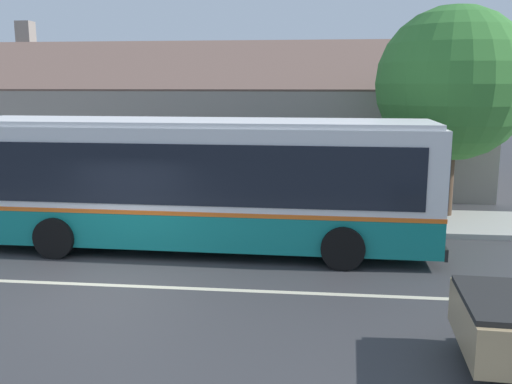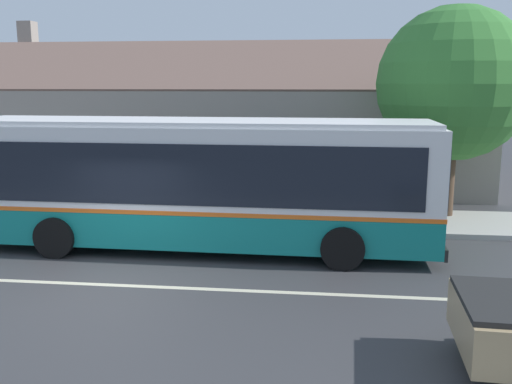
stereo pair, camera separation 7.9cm
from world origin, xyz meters
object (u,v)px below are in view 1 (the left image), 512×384
Objects in this scene: bus_stop_sign at (426,176)px; street_tree_primary at (453,84)px; transit_bus at (197,181)px; bench_down_street at (123,200)px.

street_tree_primary is at bearing 62.31° from bus_stop_sign.
transit_bus reaches higher than bus_stop_sign.
bench_down_street is at bearing 174.02° from bus_stop_sign.
transit_bus is 8.32m from street_tree_primary.
bus_stop_sign is (5.97, 2.09, -0.12)m from transit_bus.
bus_stop_sign is (9.00, -0.94, 1.08)m from bench_down_street.
transit_bus reaches higher than bench_down_street.
street_tree_primary is at bearing 5.19° from bench_down_street.
street_tree_primary reaches higher than bench_down_street.
transit_bus is 1.85× the size of street_tree_primary.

